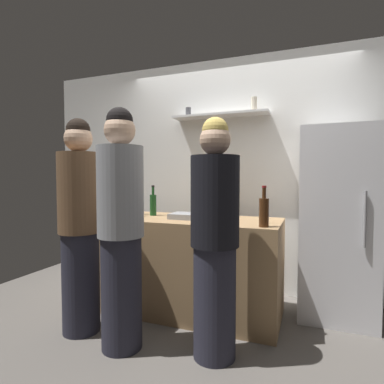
% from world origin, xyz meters
% --- Properties ---
extents(ground_plane, '(5.28, 5.28, 0.00)m').
position_xyz_m(ground_plane, '(0.00, 0.00, 0.00)').
color(ground_plane, '#59544F').
extents(back_wall_assembly, '(4.80, 0.32, 2.60)m').
position_xyz_m(back_wall_assembly, '(-0.00, 1.25, 1.30)').
color(back_wall_assembly, white).
rests_on(back_wall_assembly, ground).
extents(refrigerator, '(0.64, 0.61, 1.72)m').
position_xyz_m(refrigerator, '(1.03, 0.85, 0.86)').
color(refrigerator, white).
rests_on(refrigerator, ground).
extents(counter, '(1.64, 0.72, 0.89)m').
position_xyz_m(counter, '(-0.24, 0.49, 0.44)').
color(counter, '#9E7A51').
rests_on(counter, ground).
extents(baking_pan, '(0.34, 0.24, 0.05)m').
position_xyz_m(baking_pan, '(-0.26, 0.46, 0.91)').
color(baking_pan, gray).
rests_on(baking_pan, counter).
extents(utensil_holder, '(0.10, 0.10, 0.21)m').
position_xyz_m(utensil_holder, '(0.05, 0.25, 0.95)').
color(utensil_holder, '#B2B2B7').
rests_on(utensil_holder, counter).
extents(wine_bottle_green_glass, '(0.07, 0.07, 0.31)m').
position_xyz_m(wine_bottle_green_glass, '(-0.69, 0.56, 1.01)').
color(wine_bottle_green_glass, '#19471E').
rests_on(wine_bottle_green_glass, counter).
extents(wine_bottle_pale_glass, '(0.08, 0.08, 0.32)m').
position_xyz_m(wine_bottle_pale_glass, '(-0.85, 0.42, 1.01)').
color(wine_bottle_pale_glass, '#B2BFB2').
rests_on(wine_bottle_pale_glass, counter).
extents(wine_bottle_amber_glass, '(0.08, 0.08, 0.32)m').
position_xyz_m(wine_bottle_amber_glass, '(0.46, 0.23, 1.01)').
color(wine_bottle_amber_glass, '#472814').
rests_on(wine_bottle_amber_glass, counter).
extents(water_bottle_plastic, '(0.08, 0.08, 0.23)m').
position_xyz_m(water_bottle_plastic, '(-0.88, 0.57, 0.99)').
color(water_bottle_plastic, silver).
rests_on(water_bottle_plastic, counter).
extents(person_grey_hoodie, '(0.34, 0.34, 1.79)m').
position_xyz_m(person_grey_hoodie, '(-0.51, -0.28, 0.89)').
color(person_grey_hoodie, '#262633').
rests_on(person_grey_hoodie, ground).
extents(person_blonde, '(0.34, 0.34, 1.69)m').
position_xyz_m(person_blonde, '(0.17, -0.15, 0.84)').
color(person_blonde, '#262633').
rests_on(person_blonde, ground).
extents(person_brown_jacket, '(0.34, 0.34, 1.75)m').
position_xyz_m(person_brown_jacket, '(-0.96, -0.19, 0.88)').
color(person_brown_jacket, '#262633').
rests_on(person_brown_jacket, ground).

